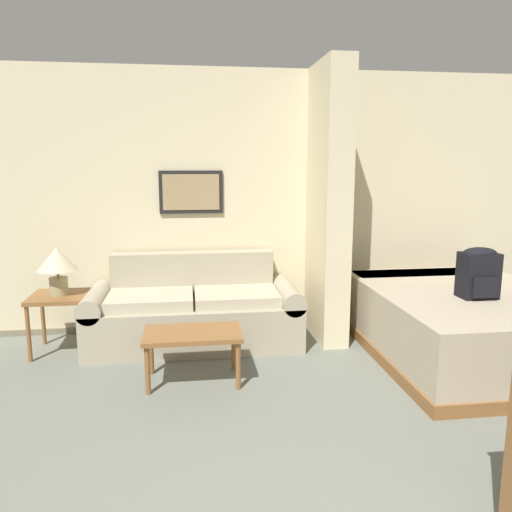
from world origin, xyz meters
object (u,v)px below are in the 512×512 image
at_px(couch, 194,311).
at_px(coffee_table, 193,338).
at_px(backpack, 479,272).
at_px(bed, 464,323).
at_px(table_lamp, 57,263).

distance_m(couch, coffee_table, 0.89).
relative_size(couch, backpack, 4.71).
bearing_deg(backpack, couch, 159.27).
distance_m(couch, bed, 2.45).
height_order(coffee_table, table_lamp, table_lamp).
relative_size(coffee_table, table_lamp, 1.75).
xyz_separation_m(coffee_table, backpack, (2.34, 0.01, 0.45)).
height_order(couch, table_lamp, table_lamp).
relative_size(coffee_table, backpack, 1.78).
bearing_deg(table_lamp, bed, -9.26).
bearing_deg(table_lamp, backpack, -12.75).
height_order(couch, backpack, backpack).
xyz_separation_m(couch, table_lamp, (-1.19, -0.08, 0.52)).
relative_size(coffee_table, bed, 0.36).
distance_m(bed, backpack, 0.55).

